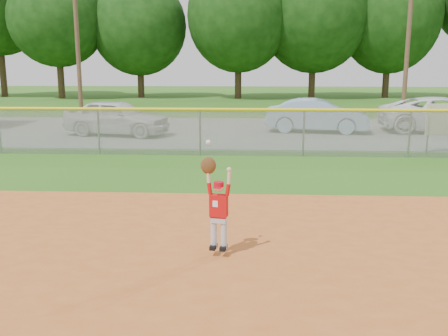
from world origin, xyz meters
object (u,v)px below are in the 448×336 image
Objects in this scene: ballplayer at (217,204)px; car_blue at (317,115)px; car_white_a at (117,117)px; car_white_b at (444,115)px.

car_blue is at bearing 76.89° from ballplayer.
car_blue is (8.36, 1.40, -0.02)m from car_white_a.
ballplayer is at bearing 175.74° from car_blue.
ballplayer reaches higher than car_white_a.
car_white_a is 2.55× the size of ballplayer.
car_white_b is (13.83, 1.74, 0.01)m from car_white_a.
car_white_b is 17.16m from ballplayer.
car_white_b reaches higher than car_white_a.
car_white_b is (5.47, 0.35, 0.03)m from car_blue.
ballplayer is (-8.82, -14.73, 0.07)m from car_white_b.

